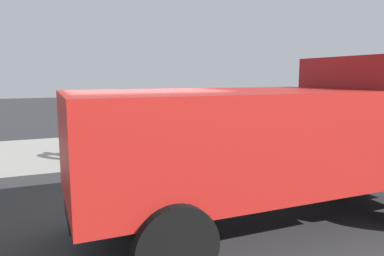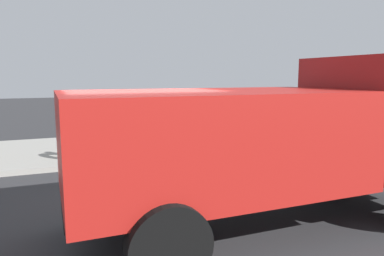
% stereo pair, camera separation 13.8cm
% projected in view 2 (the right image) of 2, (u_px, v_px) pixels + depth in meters
% --- Properties ---
extents(ground_plane, '(80.00, 80.00, 0.00)m').
position_uv_depth(ground_plane, '(140.00, 217.00, 6.79)').
color(ground_plane, '#2D2D30').
extents(sidewalk_curb, '(36.00, 5.00, 0.15)m').
position_uv_depth(sidewalk_curb, '(96.00, 149.00, 12.75)').
color(sidewalk_curb, '#99968E').
rests_on(sidewalk_curb, ground).
extents(fire_hydrant, '(0.21, 0.48, 0.84)m').
position_uv_depth(fire_hydrant, '(74.00, 142.00, 11.18)').
color(fire_hydrant, yellow).
rests_on(fire_hydrant, sidewalk_curb).
extents(loose_tire, '(1.13, 0.57, 1.10)m').
position_uv_depth(loose_tire, '(84.00, 141.00, 10.72)').
color(loose_tire, black).
rests_on(loose_tire, sidewalk_curb).
extents(dump_truck_red, '(7.01, 2.82, 3.00)m').
position_uv_depth(dump_truck_red, '(280.00, 134.00, 6.38)').
color(dump_truck_red, red).
rests_on(dump_truck_red, ground).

